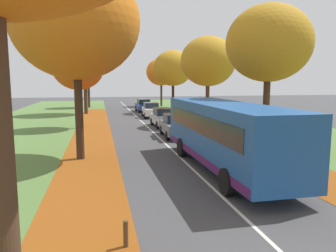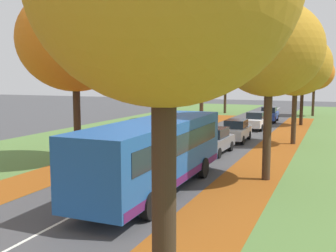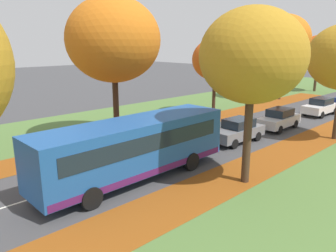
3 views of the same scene
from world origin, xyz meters
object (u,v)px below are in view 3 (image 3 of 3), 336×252
object	(u,v)px
tree_left_near	(113,40)
car_grey_lead	(237,130)
tree_right_near	(252,56)
tree_left_far	(284,38)
bus	(134,146)
tree_left_mid	(215,60)
car_white_third_in_line	(320,106)
tree_left_distant	(319,50)
car_silver_following	(279,119)

from	to	relation	value
tree_left_near	car_grey_lead	size ratio (longest dim) A/B	2.26
tree_right_near	tree_left_far	bearing A→B (deg)	115.01
bus	car_grey_lead	bearing A→B (deg)	91.02
tree_left_mid	car_white_third_in_line	world-z (taller)	tree_left_mid
tree_left_distant	bus	world-z (taller)	tree_left_distant
tree_left_mid	car_white_third_in_line	bearing A→B (deg)	44.05
tree_left_far	tree_right_near	distance (m)	26.04
tree_left_near	tree_left_far	xyz separation A→B (m)	(-0.59, 23.89, 0.30)
car_silver_following	tree_left_far	bearing A→B (deg)	118.35
tree_left_near	tree_right_near	bearing A→B (deg)	1.71
tree_left_far	tree_left_mid	bearing A→B (deg)	-90.16
tree_right_near	car_grey_lead	bearing A→B (deg)	128.35
tree_left_mid	bus	xyz separation A→B (m)	(7.05, -14.88, -3.40)
tree_left_far	tree_left_distant	bearing A→B (deg)	89.46
tree_right_near	bus	world-z (taller)	tree_right_near
car_grey_lead	tree_left_near	bearing A→B (deg)	-138.45
tree_left_distant	car_grey_lead	world-z (taller)	tree_left_distant
tree_left_near	bus	size ratio (longest dim) A/B	0.92
bus	car_white_third_in_line	xyz separation A→B (m)	(0.13, 21.82, -0.89)
car_grey_lead	car_silver_following	bearing A→B (deg)	88.09
tree_left_far	car_grey_lead	xyz separation A→B (m)	(6.85, -18.34, -6.29)
tree_left_mid	tree_left_far	size ratio (longest dim) A/B	0.71
tree_left_near	tree_left_distant	size ratio (longest dim) A/B	1.26
tree_left_near	bus	distance (m)	8.87
tree_left_mid	car_grey_lead	size ratio (longest dim) A/B	1.65
car_grey_lead	bus	bearing A→B (deg)	-88.98
bus	car_silver_following	bearing A→B (deg)	89.93
tree_right_near	car_silver_following	bearing A→B (deg)	110.61
tree_left_distant	bus	size ratio (longest dim) A/B	0.73
tree_left_near	tree_left_distant	xyz separation A→B (m)	(-0.50, 33.74, -1.19)
tree_right_near	car_white_third_in_line	world-z (taller)	tree_right_near
tree_right_near	car_white_third_in_line	distance (m)	19.26
car_grey_lead	tree_left_mid	bearing A→B (deg)	139.19
tree_left_near	tree_left_far	distance (m)	23.90
tree_left_mid	bus	world-z (taller)	tree_left_mid
tree_left_mid	car_white_third_in_line	xyz separation A→B (m)	(7.17, 6.94, -4.29)
tree_left_mid	car_white_third_in_line	distance (m)	10.87
car_silver_following	car_grey_lead	bearing A→B (deg)	-91.91
car_white_third_in_line	tree_left_distant	bearing A→B (deg)	114.74
car_grey_lead	car_white_third_in_line	bearing A→B (deg)	88.73
car_white_third_in_line	car_silver_following	bearing A→B (deg)	-90.82
tree_left_distant	car_silver_following	distance (m)	24.38
tree_left_near	tree_left_distant	distance (m)	33.76
bus	car_silver_following	world-z (taller)	bus
bus	car_white_third_in_line	size ratio (longest dim) A/B	2.45
tree_left_distant	car_white_third_in_line	distance (m)	17.51
tree_left_far	car_silver_following	world-z (taller)	tree_left_far
tree_left_distant	car_white_third_in_line	world-z (taller)	tree_left_distant
tree_left_far	tree_left_distant	xyz separation A→B (m)	(0.09, 9.84, -1.49)
tree_left_mid	car_silver_following	size ratio (longest dim) A/B	1.66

